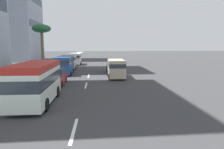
% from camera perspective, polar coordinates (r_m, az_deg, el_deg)
% --- Properties ---
extents(ground_plane, '(198.00, 198.00, 0.00)m').
position_cam_1_polar(ground_plane, '(35.89, -5.85, 1.41)').
color(ground_plane, '#38383A').
extents(sidewalk_right, '(162.00, 3.01, 0.15)m').
position_cam_1_polar(sidewalk_right, '(36.91, -17.63, 1.37)').
color(sidewalk_right, '#9E9B93').
rests_on(sidewalk_right, ground_plane).
extents(lane_stripe_near, '(3.20, 0.16, 0.01)m').
position_cam_1_polar(lane_stripe_near, '(10.84, -10.20, -14.54)').
color(lane_stripe_near, silver).
rests_on(lane_stripe_near, ground_plane).
extents(lane_stripe_mid, '(3.20, 0.16, 0.01)m').
position_cam_1_polar(lane_stripe_mid, '(21.87, -7.00, -2.90)').
color(lane_stripe_mid, silver).
rests_on(lane_stripe_mid, ground_plane).
extents(lane_stripe_far, '(3.20, 0.16, 0.01)m').
position_cam_1_polar(lane_stripe_far, '(28.43, -6.32, -0.35)').
color(lane_stripe_far, silver).
rests_on(lane_stripe_far, ground_plane).
extents(van_lead, '(4.66, 2.05, 2.25)m').
position_cam_1_polar(van_lead, '(26.42, 1.13, 1.88)').
color(van_lead, beige).
rests_on(van_lead, ground_plane).
extents(minibus_second, '(6.53, 2.39, 2.88)m').
position_cam_1_polar(minibus_second, '(15.81, -19.75, -1.73)').
color(minibus_second, silver).
rests_on(minibus_second, ground_plane).
extents(van_third, '(4.97, 2.14, 2.35)m').
position_cam_1_polar(van_third, '(44.42, -9.76, 4.35)').
color(van_third, white).
rests_on(van_third, ground_plane).
extents(car_fourth, '(4.06, 1.82, 1.55)m').
position_cam_1_polar(car_fourth, '(32.39, 0.22, 2.03)').
color(car_fourth, '#A51E1E').
rests_on(car_fourth, ground_plane).
extents(van_fifth, '(5.03, 2.18, 2.55)m').
position_cam_1_polar(van_fifth, '(36.69, -11.33, 3.72)').
color(van_fifth, silver).
rests_on(van_fifth, ground_plane).
extents(car_sixth, '(4.43, 1.90, 1.72)m').
position_cam_1_polar(car_sixth, '(22.85, -15.01, -0.60)').
color(car_sixth, '#A51E1E').
rests_on(car_sixth, ground_plane).
extents(van_seventh, '(4.86, 2.20, 2.48)m').
position_cam_1_polar(van_seventh, '(29.95, -12.75, 2.65)').
color(van_seventh, '#1E478C').
rests_on(van_seventh, ground_plane).
extents(pedestrian_mid_block, '(0.37, 0.39, 1.56)m').
position_cam_1_polar(pedestrian_mid_block, '(33.32, -18.62, 2.23)').
color(pedestrian_mid_block, gold).
rests_on(pedestrian_mid_block, sidewalk_right).
extents(palm_tree, '(2.98, 2.98, 7.21)m').
position_cam_1_polar(palm_tree, '(36.64, -18.42, 11.21)').
color(palm_tree, brown).
rests_on(palm_tree, sidewalk_right).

